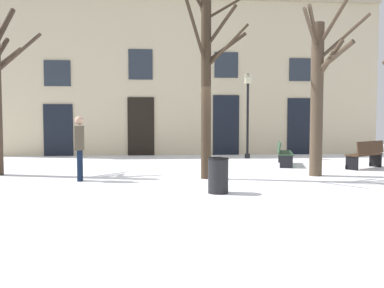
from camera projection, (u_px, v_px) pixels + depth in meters
The scene contains 9 objects.
ground_plane at pixel (196, 178), 11.10m from camera, with size 29.75×29.75×0.00m, color white.
building_facade at pixel (182, 74), 18.40m from camera, with size 18.59×0.60×7.42m.
tree_right_of_center at pixel (319, 89), 11.31m from camera, with size 2.12×1.97×5.07m.
tree_left_of_center at pixel (207, 72), 10.79m from camera, with size 2.14×1.94×5.96m.
streetlamp at pixel (248, 106), 16.69m from camera, with size 0.30×0.30×3.55m.
litter_bin at pixel (218, 175), 8.74m from camera, with size 0.47×0.47×0.78m.
bench_facing_shops at pixel (366, 154), 13.23m from camera, with size 1.60×1.27×0.92m.
bench_back_to_back_left at pixel (283, 153), 14.20m from camera, with size 0.98×1.97×0.84m.
person_near_bench at pixel (80, 145), 10.48m from camera, with size 0.26×0.40×1.70m.
Camera 1 is at (-0.98, -10.98, 1.59)m, focal length 37.41 mm.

